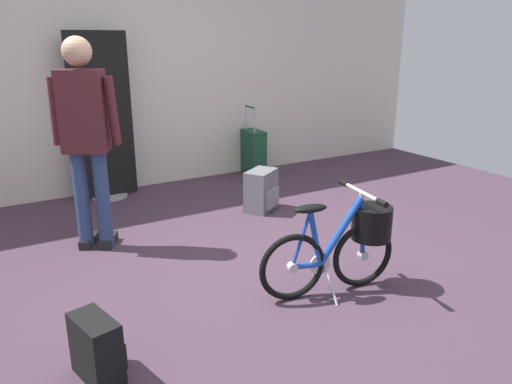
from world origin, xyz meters
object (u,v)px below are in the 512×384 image
(visitor_near_wall, at_px, (86,134))
(backpack_on_floor, at_px, (262,191))
(handbag_on_floor, at_px, (97,348))
(floor_banner_stand, at_px, (103,126))
(folding_bike_foreground, at_px, (347,241))
(rolling_suitcase, at_px, (254,152))

(visitor_near_wall, height_order, backpack_on_floor, visitor_near_wall)
(handbag_on_floor, bearing_deg, backpack_on_floor, 40.84)
(handbag_on_floor, bearing_deg, visitor_near_wall, 77.07)
(floor_banner_stand, bearing_deg, handbag_on_floor, -105.50)
(backpack_on_floor, bearing_deg, floor_banner_stand, 135.12)
(folding_bike_foreground, distance_m, backpack_on_floor, 1.66)
(floor_banner_stand, bearing_deg, visitor_near_wall, -108.71)
(visitor_near_wall, height_order, rolling_suitcase, visitor_near_wall)
(folding_bike_foreground, height_order, handbag_on_floor, folding_bike_foreground)
(backpack_on_floor, bearing_deg, visitor_near_wall, -176.80)
(floor_banner_stand, relative_size, handbag_on_floor, 5.17)
(folding_bike_foreground, bearing_deg, backpack_on_floor, 78.27)
(visitor_near_wall, relative_size, rolling_suitcase, 1.94)
(backpack_on_floor, bearing_deg, handbag_on_floor, -139.16)
(rolling_suitcase, height_order, backpack_on_floor, rolling_suitcase)
(visitor_near_wall, xyz_separation_m, handbag_on_floor, (-0.37, -1.60, -0.76))
(folding_bike_foreground, relative_size, visitor_near_wall, 0.59)
(rolling_suitcase, height_order, handbag_on_floor, rolling_suitcase)
(visitor_near_wall, bearing_deg, floor_banner_stand, 71.29)
(rolling_suitcase, xyz_separation_m, backpack_on_floor, (-0.59, -1.16, -0.09))
(folding_bike_foreground, bearing_deg, handbag_on_floor, -177.50)
(floor_banner_stand, xyz_separation_m, handbag_on_floor, (-0.79, -2.84, -0.59))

